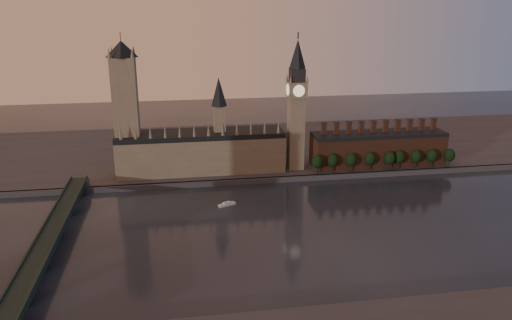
{
  "coord_description": "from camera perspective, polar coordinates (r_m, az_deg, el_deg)",
  "views": [
    {
      "loc": [
        -82.9,
        -263.91,
        130.88
      ],
      "look_at": [
        -30.94,
        55.0,
        29.79
      ],
      "focal_mm": 35.0,
      "sensor_mm": 36.0,
      "label": 1
    }
  ],
  "objects": [
    {
      "name": "victoria_tower",
      "position": [
        387.43,
        -14.67,
        6.13
      ],
      "size": [
        24.0,
        24.0,
        108.0
      ],
      "color": "gray",
      "rests_on": "north_bank"
    },
    {
      "name": "river_boat",
      "position": [
        341.09,
        -3.34,
        -5.05
      ],
      "size": [
        12.51,
        8.18,
        2.43
      ],
      "rotation": [
        0.0,
        0.0,
        0.43
      ],
      "color": "silver",
      "rests_on": "ground"
    },
    {
      "name": "embankment_tree_4",
      "position": [
        411.69,
        15.03,
        0.19
      ],
      "size": [
        8.6,
        8.6,
        14.88
      ],
      "color": "black",
      "rests_on": "north_bank"
    },
    {
      "name": "embankment_tree_1",
      "position": [
        396.57,
        8.76,
        -0.06
      ],
      "size": [
        8.6,
        8.6,
        14.88
      ],
      "color": "black",
      "rests_on": "north_bank"
    },
    {
      "name": "embankment_tree_6",
      "position": [
        422.4,
        17.82,
        0.38
      ],
      "size": [
        8.6,
        8.6,
        14.88
      ],
      "color": "black",
      "rests_on": "north_bank"
    },
    {
      "name": "embankment_tree_8",
      "position": [
        435.67,
        21.25,
        0.53
      ],
      "size": [
        8.6,
        8.6,
        14.88
      ],
      "color": "black",
      "rests_on": "north_bank"
    },
    {
      "name": "embankment_tree_3",
      "position": [
        406.83,
        12.91,
        0.15
      ],
      "size": [
        8.6,
        8.6,
        14.88
      ],
      "color": "black",
      "rests_on": "north_bank"
    },
    {
      "name": "big_ben",
      "position": [
        392.33,
        4.64,
        6.44
      ],
      "size": [
        15.0,
        15.0,
        107.0
      ],
      "color": "gray",
      "rests_on": "north_bank"
    },
    {
      "name": "westminster_bridge",
      "position": [
        297.78,
        -22.6,
        -8.55
      ],
      "size": [
        14.0,
        200.0,
        11.55
      ],
      "color": "#1B2A24",
      "rests_on": "ground"
    },
    {
      "name": "chimney_block",
      "position": [
        423.24,
        13.76,
        1.37
      ],
      "size": [
        110.0,
        25.0,
        37.0
      ],
      "color": "brown",
      "rests_on": "north_bank"
    },
    {
      "name": "ground",
      "position": [
        306.02,
        7.47,
        -8.11
      ],
      "size": [
        900.0,
        900.0,
        0.0
      ],
      "primitive_type": "plane",
      "color": "black",
      "rests_on": "ground"
    },
    {
      "name": "embankment_tree_5",
      "position": [
        416.67,
        16.05,
        0.31
      ],
      "size": [
        8.6,
        8.6,
        14.88
      ],
      "color": "black",
      "rests_on": "north_bank"
    },
    {
      "name": "embankment_tree_0",
      "position": [
        391.33,
        7.01,
        -0.22
      ],
      "size": [
        8.6,
        8.6,
        14.88
      ],
      "color": "black",
      "rests_on": "north_bank"
    },
    {
      "name": "north_bank",
      "position": [
        467.77,
        1.32,
        1.38
      ],
      "size": [
        900.0,
        182.0,
        4.0
      ],
      "color": "#414045",
      "rests_on": "ground"
    },
    {
      "name": "palace_of_westminster",
      "position": [
        394.7,
        -6.21,
        1.2
      ],
      "size": [
        130.0,
        30.3,
        74.0
      ],
      "color": "gray",
      "rests_on": "north_bank"
    },
    {
      "name": "embankment_tree_7",
      "position": [
        428.69,
        19.47,
        0.46
      ],
      "size": [
        8.6,
        8.6,
        14.88
      ],
      "color": "black",
      "rests_on": "north_bank"
    },
    {
      "name": "embankment_tree_2",
      "position": [
        400.67,
        10.83,
        0.01
      ],
      "size": [
        8.6,
        8.6,
        14.88
      ],
      "color": "black",
      "rests_on": "north_bank"
    }
  ]
}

